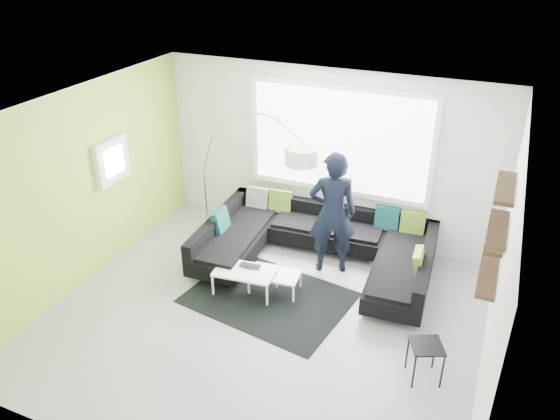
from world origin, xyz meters
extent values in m
plane|color=gray|center=(0.00, 0.00, 0.00)|extent=(5.50, 5.50, 0.00)
cube|color=silver|center=(0.00, 2.50, 1.40)|extent=(5.50, 0.04, 2.80)
cube|color=silver|center=(0.00, -2.50, 1.40)|extent=(5.50, 0.04, 2.80)
cube|color=silver|center=(-2.75, 0.00, 1.40)|extent=(0.04, 5.00, 2.80)
cube|color=silver|center=(2.75, 0.00, 1.40)|extent=(0.04, 5.00, 2.80)
cube|color=white|center=(0.00, 0.00, 2.80)|extent=(5.50, 5.00, 0.04)
cube|color=#93C638|center=(-2.74, 0.00, 1.40)|extent=(0.01, 5.00, 2.80)
cube|color=white|center=(0.20, 2.46, 1.70)|extent=(2.96, 0.06, 1.68)
cube|color=white|center=(-2.68, 0.60, 1.60)|extent=(0.12, 0.66, 0.66)
cube|color=black|center=(2.64, 0.40, 1.70)|extent=(0.20, 1.24, 0.95)
cube|color=black|center=(0.23, 1.43, 0.18)|extent=(3.52, 2.30, 0.36)
cube|color=black|center=(0.23, 1.43, 0.49)|extent=(3.52, 2.30, 0.27)
cube|color=#4C7219|center=(0.23, 1.43, 0.55)|extent=(3.05, 0.36, 0.38)
cube|color=black|center=(-0.10, 0.43, 0.01)|extent=(2.37, 1.88, 0.01)
cube|color=white|center=(-0.28, 0.53, 0.18)|extent=(1.15, 0.74, 0.36)
cube|color=black|center=(2.16, -0.25, 0.24)|extent=(0.47, 0.47, 0.49)
imported|color=black|center=(0.44, 1.49, 0.95)|extent=(1.01, 0.94, 1.90)
imported|color=black|center=(-0.44, 0.52, 0.37)|extent=(0.34, 0.25, 0.02)
camera|label=1|loc=(2.50, -5.23, 4.65)|focal=35.00mm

